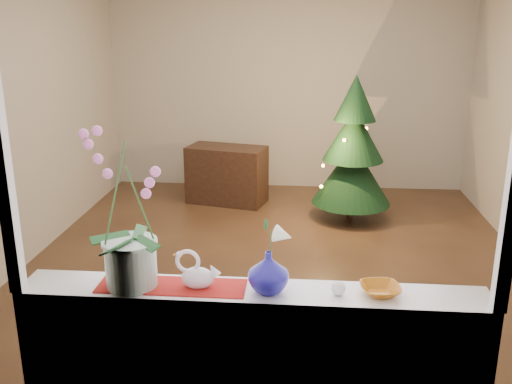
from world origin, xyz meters
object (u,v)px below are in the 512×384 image
blue_vase (268,269)px  paperweight (338,288)px  amber_dish (380,290)px  xmas_tree (353,149)px  side_table (227,175)px  orchid_pot (127,210)px  swan (197,270)px

blue_vase → paperweight: 0.33m
amber_dish → xmas_tree: size_ratio=0.10×
xmas_tree → side_table: size_ratio=1.73×
paperweight → side_table: (-1.09, 4.12, -0.61)m
paperweight → orchid_pot: bearing=179.5°
paperweight → side_table: bearing=104.7°
orchid_pot → blue_vase: size_ratio=3.34×
blue_vase → paperweight: bearing=-1.0°
amber_dish → side_table: 4.34m
amber_dish → xmas_tree: (0.16, 3.65, -0.15)m
xmas_tree → side_table: 1.57m
amber_dish → side_table: amber_dish is taller
swan → amber_dish: swan is taller
amber_dish → orchid_pot: bearing=-179.4°
blue_vase → paperweight: size_ratio=3.39×
blue_vase → xmas_tree: 3.73m
swan → paperweight: (0.65, -0.02, -0.06)m
swan → blue_vase: size_ratio=0.93×
orchid_pot → paperweight: size_ratio=11.31×
orchid_pot → xmas_tree: orchid_pot is taller
paperweight → xmas_tree: 3.69m
blue_vase → amber_dish: size_ratio=1.45×
blue_vase → xmas_tree: size_ratio=0.14×
amber_dish → swan: bearing=-179.8°
paperweight → xmas_tree: (0.35, 3.67, -0.17)m
swan → xmas_tree: (1.00, 3.65, -0.22)m
amber_dish → paperweight: bearing=-173.9°
xmas_tree → swan: bearing=-105.4°
orchid_pot → paperweight: bearing=-0.5°
xmas_tree → blue_vase: bearing=-100.4°
paperweight → amber_dish: paperweight is taller
swan → paperweight: 0.66m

